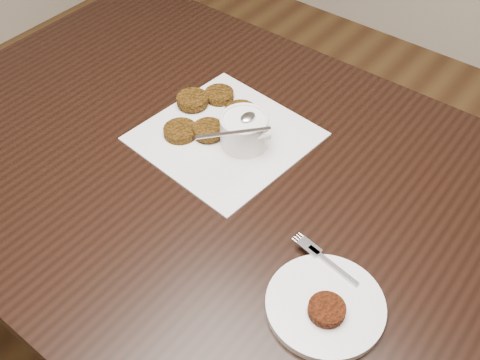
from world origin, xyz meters
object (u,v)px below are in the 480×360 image
at_px(table, 234,281).
at_px(napkin, 225,137).
at_px(sauce_ramekin, 244,118).
at_px(plate_with_patty, 326,303).

xyz_separation_m(table, napkin, (-0.08, 0.08, 0.38)).
xyz_separation_m(napkin, sauce_ramekin, (0.05, 0.01, 0.07)).
height_order(sauce_ramekin, plate_with_patty, sauce_ramekin).
height_order(napkin, plate_with_patty, plate_with_patty).
relative_size(table, sauce_ramekin, 10.81).
bearing_deg(plate_with_patty, table, 155.15).
height_order(table, sauce_ramekin, sauce_ramekin).
relative_size(sauce_ramekin, plate_with_patty, 0.71).
relative_size(napkin, plate_with_patty, 1.65).
bearing_deg(napkin, plate_with_patty, -29.64).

